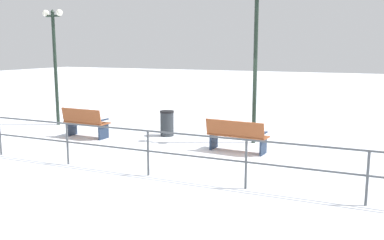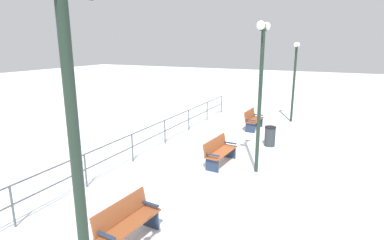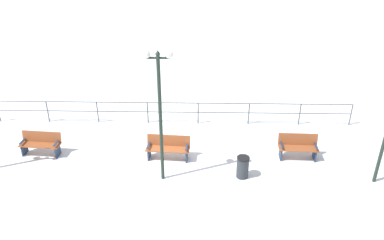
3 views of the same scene
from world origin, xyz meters
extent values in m
plane|color=white|center=(0.00, 0.00, 0.00)|extent=(80.00, 80.00, 0.00)
cube|color=brown|center=(0.10, 0.00, 0.45)|extent=(0.63, 1.68, 0.04)
cube|color=brown|center=(-0.15, 0.02, 0.68)|extent=(0.23, 1.65, 0.42)
cube|color=#23334C|center=(0.05, -0.72, 0.23)|extent=(0.46, 0.08, 0.45)
cube|color=#23334C|center=(0.16, 0.72, 0.23)|extent=(0.46, 0.08, 0.45)
cube|color=#23334C|center=(0.07, -0.72, 0.57)|extent=(0.46, 0.10, 0.04)
cube|color=#23334C|center=(0.18, 0.72, 0.57)|extent=(0.46, 0.10, 0.04)
cube|color=brown|center=(-0.03, 4.93, 0.47)|extent=(0.57, 1.49, 0.04)
cube|color=brown|center=(-0.29, 4.94, 0.72)|extent=(0.17, 1.48, 0.45)
cube|color=#23334C|center=(-0.06, 4.29, 0.24)|extent=(0.46, 0.07, 0.47)
cube|color=#23334C|center=(-0.01, 5.57, 0.24)|extent=(0.46, 0.07, 0.47)
cube|color=#23334C|center=(-0.04, 4.29, 0.59)|extent=(0.46, 0.09, 0.04)
cube|color=#23334C|center=(0.01, 5.57, 0.59)|extent=(0.46, 0.09, 0.04)
cylinder|color=#1E2D23|center=(1.34, -0.08, 2.28)|extent=(0.12, 0.12, 4.57)
cylinder|color=#1E2D23|center=(1.34, 7.32, 2.01)|extent=(0.12, 0.12, 4.02)
cylinder|color=#1E2D23|center=(1.34, 7.32, 3.90)|extent=(0.07, 0.61, 0.07)
sphere|color=white|center=(1.34, 7.01, 4.00)|extent=(0.23, 0.23, 0.23)
sphere|color=white|center=(1.34, 7.63, 4.00)|extent=(0.23, 0.23, 0.23)
cone|color=#1E2D23|center=(1.34, 7.32, 4.08)|extent=(0.17, 0.17, 0.12)
cylinder|color=#4C5156|center=(-2.80, -3.35, 0.50)|extent=(0.05, 0.05, 1.00)
cylinder|color=#4C5156|center=(-2.80, -1.12, 0.50)|extent=(0.05, 0.05, 1.00)
cylinder|color=#4C5156|center=(-2.80, 1.12, 0.50)|extent=(0.05, 0.05, 1.00)
cylinder|color=#4C5156|center=(-2.80, 3.35, 0.50)|extent=(0.05, 0.05, 1.00)
cylinder|color=#4C5156|center=(-2.80, 5.59, 0.50)|extent=(0.05, 0.05, 1.00)
cylinder|color=#4C5156|center=(-2.80, 0.00, 1.00)|extent=(0.04, 15.64, 0.04)
cylinder|color=#4C5156|center=(-2.80, 0.00, 0.55)|extent=(0.04, 15.64, 0.04)
cylinder|color=#2D3338|center=(1.18, 2.72, 0.38)|extent=(0.43, 0.43, 0.75)
cylinder|color=black|center=(1.18, 2.72, 0.78)|extent=(0.45, 0.45, 0.06)
camera|label=1|loc=(-10.68, -3.49, 2.78)|focal=39.78mm
camera|label=2|loc=(3.55, -9.51, 4.05)|focal=29.08mm
camera|label=3|loc=(12.55, 1.20, 8.24)|focal=36.40mm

